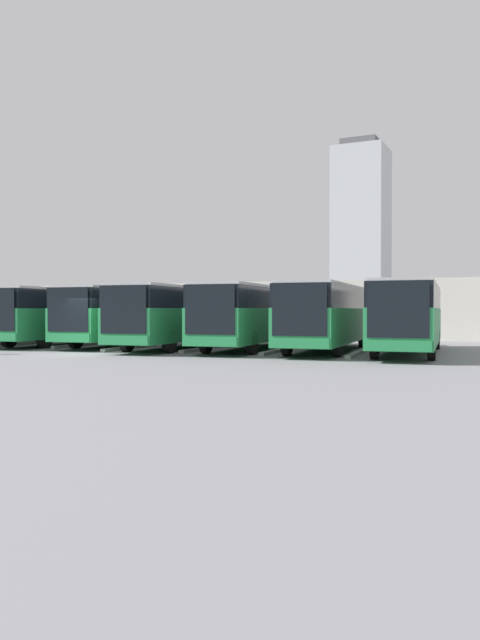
# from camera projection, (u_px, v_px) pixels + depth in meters

# --- Properties ---
(ground_plane) EXTENTS (600.00, 600.00, 0.00)m
(ground_plane) POSITION_uv_depth(u_px,v_px,m) (81.00, 354.00, 27.81)
(ground_plane) COLOR gray
(bus_0) EXTENTS (3.71, 12.12, 3.14)m
(bus_0) POSITION_uv_depth(u_px,v_px,m) (409.00, 314.00, 27.89)
(bus_0) COLOR #238447
(bus_0) RESTS_ON ground_plane
(curb_divider_0) EXTENTS (0.79, 5.29, 0.15)m
(curb_divider_0) POSITION_uv_depth(u_px,v_px,m) (357.00, 353.00, 27.12)
(curb_divider_0) COLOR #9E9E99
(curb_divider_0) RESTS_ON ground_plane
(bus_1) EXTENTS (3.71, 12.12, 3.14)m
(bus_1) POSITION_uv_depth(u_px,v_px,m) (329.00, 314.00, 29.65)
(bus_1) COLOR #238447
(bus_1) RESTS_ON ground_plane
(curb_divider_1) EXTENTS (0.79, 5.29, 0.15)m
(curb_divider_1) POSITION_uv_depth(u_px,v_px,m) (278.00, 351.00, 28.88)
(curb_divider_1) COLOR #9E9E99
(curb_divider_1) RESTS_ON ground_plane
(bus_2) EXTENTS (3.71, 12.12, 3.14)m
(bus_2) POSITION_uv_depth(u_px,v_px,m) (254.00, 314.00, 31.05)
(bus_2) COLOR #238447
(bus_2) RESTS_ON ground_plane
(curb_divider_2) EXTENTS (0.79, 5.29, 0.15)m
(curb_divider_2) POSITION_uv_depth(u_px,v_px,m) (204.00, 349.00, 30.28)
(curb_divider_2) COLOR #9E9E99
(curb_divider_2) RESTS_ON ground_plane
(bus_3) EXTENTS (3.71, 12.12, 3.14)m
(bus_3) POSITION_uv_depth(u_px,v_px,m) (181.00, 314.00, 32.04)
(bus_3) COLOR #238447
(bus_3) RESTS_ON ground_plane
(curb_divider_3) EXTENTS (0.79, 5.29, 0.15)m
(curb_divider_3) POSITION_uv_depth(u_px,v_px,m) (131.00, 348.00, 31.26)
(curb_divider_3) COLOR #9E9E99
(curb_divider_3) RESTS_ON ground_plane
(bus_4) EXTENTS (3.71, 12.12, 3.14)m
(bus_4) POSITION_uv_depth(u_px,v_px,m) (131.00, 314.00, 34.49)
(bus_4) COLOR #238447
(bus_4) RESTS_ON ground_plane
(curb_divider_4) EXTENTS (0.79, 5.29, 0.15)m
(curb_divider_4) POSITION_uv_depth(u_px,v_px,m) (83.00, 345.00, 33.72)
(curb_divider_4) COLOR #9E9E99
(curb_divider_4) RESTS_ON ground_plane
(bus_5) EXTENTS (3.71, 12.12, 3.14)m
(bus_5) POSITION_uv_depth(u_px,v_px,m) (68.00, 314.00, 35.47)
(bus_5) COLOR #238447
(bus_5) RESTS_ON ground_plane
(curb_divider_5) EXTENTS (0.79, 5.29, 0.15)m
(curb_divider_5) POSITION_uv_depth(u_px,v_px,m) (20.00, 344.00, 34.69)
(curb_divider_5) COLOR #9E9E99
(curb_divider_5) RESTS_ON ground_plane
(bus_6) EXTENTS (3.71, 12.12, 3.14)m
(bus_6) POSITION_uv_depth(u_px,v_px,m) (20.00, 313.00, 37.19)
(bus_6) COLOR #238447
(bus_6) RESTS_ON ground_plane
(station_building) EXTENTS (39.86, 16.90, 4.02)m
(station_building) POSITION_uv_depth(u_px,v_px,m) (287.00, 309.00, 51.36)
(station_building) COLOR beige
(station_building) RESTS_ON ground_plane
(office_tower) EXTENTS (15.68, 15.68, 54.46)m
(office_tower) POSITION_uv_depth(u_px,v_px,m) (361.00, 231.00, 193.19)
(office_tower) COLOR #ADB2B7
(office_tower) RESTS_ON ground_plane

